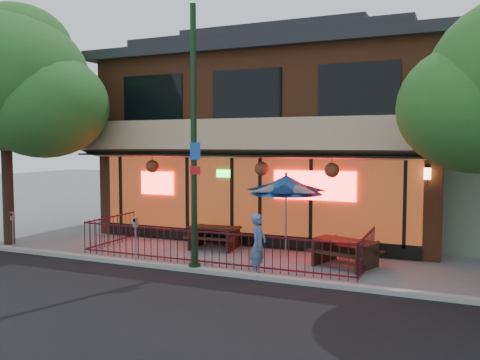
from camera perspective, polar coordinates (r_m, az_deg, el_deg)
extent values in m
plane|color=gray|center=(14.18, -4.33, -9.76)|extent=(80.00, 80.00, 0.00)
cube|color=black|center=(9.54, -22.20, -17.06)|extent=(80.00, 11.00, 0.00)
cube|color=#999993|center=(13.74, -5.32, -9.96)|extent=(80.00, 0.25, 0.12)
cube|color=brown|center=(20.41, 5.11, 3.69)|extent=(12.00, 8.00, 6.50)
cube|color=#59230F|center=(16.73, 0.73, -1.87)|extent=(11.00, 0.06, 2.60)
cube|color=#FF0C0C|center=(15.87, 8.30, -0.61)|extent=(2.60, 0.04, 0.90)
cube|color=#FF0C0C|center=(18.22, -9.28, -0.33)|extent=(1.30, 0.04, 0.80)
cube|color=tan|center=(16.20, 0.07, 4.66)|extent=(12.20, 1.33, 1.26)
cube|color=black|center=(18.41, -9.79, 9.06)|extent=(2.40, 0.06, 1.60)
cube|color=black|center=(16.72, 0.74, 9.62)|extent=(2.40, 0.06, 1.60)
cube|color=black|center=(15.69, 13.14, 9.87)|extent=(2.40, 0.06, 1.60)
cube|color=black|center=(16.91, 0.68, -6.61)|extent=(11.00, 0.12, 0.40)
cube|color=#FFC672|center=(15.23, 20.30, 0.67)|extent=(0.18, 0.18, 0.32)
cube|color=#4B101C|center=(14.16, -3.97, -5.85)|extent=(8.40, 0.04, 0.04)
cube|color=#4B101C|center=(14.32, -3.96, -9.12)|extent=(8.40, 0.04, 0.04)
cube|color=#4B101C|center=(17.49, -14.30, -4.05)|extent=(0.04, 2.60, 0.04)
cube|color=#4B101C|center=(14.06, 14.05, -6.03)|extent=(0.04, 2.60, 0.04)
cylinder|color=#4B101C|center=(14.24, -3.96, -7.63)|extent=(0.02, 0.02, 1.00)
cylinder|color=black|center=(13.41, -5.21, 4.54)|extent=(0.16, 0.16, 7.00)
cylinder|color=black|center=(13.81, -5.12, -9.71)|extent=(0.32, 0.32, 0.20)
cube|color=#194CB2|center=(13.22, -5.06, 3.24)|extent=(0.30, 0.02, 0.45)
cube|color=red|center=(13.24, -5.05, 1.08)|extent=(0.30, 0.02, 0.22)
cylinder|color=#2F1F17|center=(18.72, -24.68, 1.18)|extent=(0.36, 0.36, 5.12)
ellipsoid|color=#28551C|center=(18.81, -24.95, 9.97)|extent=(5.60, 5.60, 4.59)
ellipsoid|color=#28551C|center=(19.08, -23.72, 13.32)|extent=(3.64, 3.64, 2.98)
cube|color=#331912|center=(16.80, -4.97, -6.37)|extent=(0.15, 1.21, 0.69)
cube|color=#331912|center=(16.33, -0.77, -6.66)|extent=(0.15, 1.21, 0.69)
cube|color=#331912|center=(16.49, -2.91, -5.35)|extent=(1.72, 0.83, 0.06)
cube|color=#331912|center=(16.07, -3.58, -6.61)|extent=(1.68, 0.40, 0.05)
cube|color=#331912|center=(17.01, -2.26, -6.01)|extent=(1.68, 0.40, 0.05)
cube|color=#351E12|center=(14.82, 9.47, -7.78)|extent=(0.45, 1.21, 0.71)
cube|color=#351E12|center=(14.17, 14.13, -8.40)|extent=(0.45, 1.21, 0.71)
cube|color=#351E12|center=(14.41, 11.76, -6.71)|extent=(1.87, 1.23, 0.06)
cube|color=#351E12|center=(14.03, 10.65, -8.20)|extent=(1.73, 0.80, 0.05)
cube|color=#351E12|center=(14.92, 12.77, -7.48)|extent=(1.73, 0.80, 0.05)
cylinder|color=gray|center=(15.50, 5.18, -4.20)|extent=(0.05, 0.05, 2.32)
cone|color=#1C4D9B|center=(15.39, 5.21, -0.52)|extent=(2.21, 2.21, 0.58)
sphere|color=gray|center=(15.37, 5.21, 0.66)|extent=(0.11, 0.11, 0.11)
imported|color=#4D6C9B|center=(13.14, 2.06, -7.28)|extent=(0.40, 0.59, 1.61)
cylinder|color=#94979C|center=(14.59, -11.63, -7.24)|extent=(0.05, 0.05, 1.09)
cube|color=#94979C|center=(14.48, -11.67, -4.66)|extent=(0.13, 0.11, 0.28)
cube|color=black|center=(14.43, -11.79, -4.46)|extent=(0.08, 0.01, 0.10)
cylinder|color=gray|center=(17.65, -24.12, -5.69)|extent=(0.05, 0.05, 1.00)
cube|color=gray|center=(17.56, -24.18, -3.72)|extent=(0.11, 0.10, 0.26)
cube|color=black|center=(17.52, -24.30, -3.56)|extent=(0.07, 0.01, 0.09)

